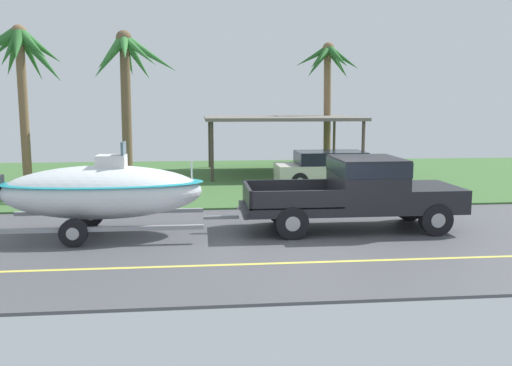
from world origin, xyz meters
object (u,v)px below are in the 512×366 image
(palm_tree_near_right, at_px, (329,70))
(palm_tree_mid, at_px, (21,61))
(pickup_truck_towing, at_px, (365,189))
(boat_on_trailer, at_px, (102,191))
(carport_awning, at_px, (280,119))
(parked_sedan_near, at_px, (334,169))
(palm_tree_near_left, at_px, (127,68))

(palm_tree_near_right, relative_size, palm_tree_mid, 1.08)
(pickup_truck_towing, relative_size, boat_on_trailer, 0.94)
(carport_awning, bearing_deg, pickup_truck_towing, -87.10)
(parked_sedan_near, relative_size, palm_tree_near_right, 0.76)
(pickup_truck_towing, bearing_deg, palm_tree_near_left, 136.08)
(carport_awning, distance_m, palm_tree_mid, 11.34)
(parked_sedan_near, relative_size, palm_tree_mid, 0.82)
(parked_sedan_near, height_order, palm_tree_near_right, palm_tree_near_right)
(pickup_truck_towing, bearing_deg, palm_tree_near_right, 80.75)
(parked_sedan_near, bearing_deg, boat_on_trailer, -136.23)
(boat_on_trailer, height_order, palm_tree_mid, palm_tree_mid)
(boat_on_trailer, relative_size, parked_sedan_near, 1.29)
(pickup_truck_towing, relative_size, palm_tree_near_right, 0.92)
(parked_sedan_near, bearing_deg, palm_tree_near_right, 79.31)
(pickup_truck_towing, distance_m, boat_on_trailer, 6.67)
(carport_awning, relative_size, palm_tree_near_right, 1.10)
(palm_tree_mid, bearing_deg, boat_on_trailer, -57.99)
(boat_on_trailer, height_order, parked_sedan_near, boat_on_trailer)
(boat_on_trailer, xyz_separation_m, carport_awning, (6.10, 11.26, 1.44))
(palm_tree_near_right, distance_m, palm_tree_mid, 14.58)
(pickup_truck_towing, height_order, carport_awning, carport_awning)
(carport_awning, relative_size, palm_tree_mid, 1.18)
(palm_tree_near_right, height_order, palm_tree_mid, palm_tree_near_right)
(boat_on_trailer, distance_m, carport_awning, 12.88)
(palm_tree_near_left, bearing_deg, palm_tree_mid, -161.00)
(parked_sedan_near, xyz_separation_m, carport_awning, (-1.62, 3.86, 1.86))
(boat_on_trailer, distance_m, palm_tree_mid, 7.32)
(boat_on_trailer, height_order, palm_tree_near_left, palm_tree_near_left)
(carport_awning, distance_m, palm_tree_near_left, 8.05)
(pickup_truck_towing, distance_m, palm_tree_mid, 11.99)
(palm_tree_near_right, bearing_deg, pickup_truck_towing, -99.25)
(boat_on_trailer, bearing_deg, carport_awning, 61.54)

